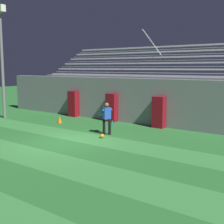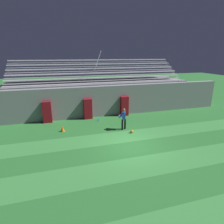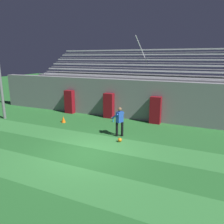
{
  "view_description": "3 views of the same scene",
  "coord_description": "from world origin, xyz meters",
  "px_view_note": "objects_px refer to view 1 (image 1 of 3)",
  "views": [
    {
      "loc": [
        10.4,
        -9.78,
        3.47
      ],
      "look_at": [
        1.33,
        2.02,
        1.33
      ],
      "focal_mm": 50.0,
      "sensor_mm": 36.0,
      "label": 1
    },
    {
      "loc": [
        -4.11,
        -9.92,
        5.53
      ],
      "look_at": [
        -0.27,
        3.27,
        1.29
      ],
      "focal_mm": 30.0,
      "sensor_mm": 36.0,
      "label": 2
    },
    {
      "loc": [
        4.91,
        -8.09,
        4.3
      ],
      "look_at": [
        -0.14,
        3.05,
        1.25
      ],
      "focal_mm": 35.0,
      "sensor_mm": 36.0,
      "label": 3
    }
  ],
  "objects_px": {
    "water_bottle": "(112,123)",
    "padding_pillar_far_left": "(73,104)",
    "padding_pillar_gate_right": "(159,112)",
    "traffic_cone": "(60,119)",
    "padding_pillar_gate_left": "(112,108)",
    "floodlight_pole": "(1,47)",
    "goalkeeper": "(107,116)",
    "soccer_ball": "(102,136)"
  },
  "relations": [
    {
      "from": "floodlight_pole",
      "to": "goalkeeper",
      "type": "xyz_separation_m",
      "value": [
        9.0,
        0.06,
        -3.86
      ]
    },
    {
      "from": "floodlight_pole",
      "to": "traffic_cone",
      "type": "distance_m",
      "value": 6.51
    },
    {
      "from": "padding_pillar_gate_right",
      "to": "floodlight_pole",
      "type": "height_order",
      "value": "floodlight_pole"
    },
    {
      "from": "padding_pillar_gate_left",
      "to": "floodlight_pole",
      "type": "bearing_deg",
      "value": -153.97
    },
    {
      "from": "soccer_ball",
      "to": "water_bottle",
      "type": "relative_size",
      "value": 0.92
    },
    {
      "from": "floodlight_pole",
      "to": "padding_pillar_gate_right",
      "type": "bearing_deg",
      "value": 17.99
    },
    {
      "from": "traffic_cone",
      "to": "padding_pillar_gate_right",
      "type": "bearing_deg",
      "value": 22.47
    },
    {
      "from": "soccer_ball",
      "to": "water_bottle",
      "type": "bearing_deg",
      "value": 119.54
    },
    {
      "from": "floodlight_pole",
      "to": "water_bottle",
      "type": "xyz_separation_m",
      "value": [
        7.55,
        2.45,
        -4.69
      ]
    },
    {
      "from": "padding_pillar_gate_right",
      "to": "floodlight_pole",
      "type": "distance_m",
      "value": 11.46
    },
    {
      "from": "goalkeeper",
      "to": "water_bottle",
      "type": "height_order",
      "value": "goalkeeper"
    },
    {
      "from": "floodlight_pole",
      "to": "padding_pillar_gate_left",
      "type": "bearing_deg",
      "value": 26.03
    },
    {
      "from": "padding_pillar_gate_left",
      "to": "soccer_ball",
      "type": "distance_m",
      "value": 4.89
    },
    {
      "from": "padding_pillar_far_left",
      "to": "water_bottle",
      "type": "relative_size",
      "value": 7.55
    },
    {
      "from": "padding_pillar_gate_right",
      "to": "traffic_cone",
      "type": "distance_m",
      "value": 6.26
    },
    {
      "from": "floodlight_pole",
      "to": "goalkeeper",
      "type": "height_order",
      "value": "floodlight_pole"
    },
    {
      "from": "water_bottle",
      "to": "padding_pillar_far_left",
      "type": "bearing_deg",
      "value": 168.18
    },
    {
      "from": "padding_pillar_gate_right",
      "to": "traffic_cone",
      "type": "height_order",
      "value": "padding_pillar_gate_right"
    },
    {
      "from": "padding_pillar_gate_right",
      "to": "water_bottle",
      "type": "relative_size",
      "value": 7.55
    },
    {
      "from": "padding_pillar_gate_right",
      "to": "padding_pillar_gate_left",
      "type": "bearing_deg",
      "value": 180.0
    },
    {
      "from": "floodlight_pole",
      "to": "goalkeeper",
      "type": "relative_size",
      "value": 4.52
    },
    {
      "from": "padding_pillar_gate_left",
      "to": "padding_pillar_far_left",
      "type": "height_order",
      "value": "same"
    },
    {
      "from": "padding_pillar_gate_left",
      "to": "traffic_cone",
      "type": "height_order",
      "value": "padding_pillar_gate_left"
    },
    {
      "from": "padding_pillar_gate_right",
      "to": "soccer_ball",
      "type": "relative_size",
      "value": 8.24
    },
    {
      "from": "water_bottle",
      "to": "padding_pillar_gate_left",
      "type": "bearing_deg",
      "value": 130.12
    },
    {
      "from": "padding_pillar_gate_left",
      "to": "traffic_cone",
      "type": "xyz_separation_m",
      "value": [
        -2.31,
        -2.38,
        -0.7
      ]
    },
    {
      "from": "water_bottle",
      "to": "padding_pillar_gate_right",
      "type": "bearing_deg",
      "value": 17.93
    },
    {
      "from": "floodlight_pole",
      "to": "traffic_cone",
      "type": "xyz_separation_m",
      "value": [
        4.5,
        0.95,
        -4.6
      ]
    },
    {
      "from": "padding_pillar_far_left",
      "to": "traffic_cone",
      "type": "height_order",
      "value": "padding_pillar_far_left"
    },
    {
      "from": "padding_pillar_far_left",
      "to": "floodlight_pole",
      "type": "bearing_deg",
      "value": -135.43
    },
    {
      "from": "padding_pillar_gate_right",
      "to": "padding_pillar_far_left",
      "type": "xyz_separation_m",
      "value": [
        -6.87,
        0.0,
        0.0
      ]
    },
    {
      "from": "goalkeeper",
      "to": "soccer_ball",
      "type": "height_order",
      "value": "goalkeeper"
    },
    {
      "from": "padding_pillar_gate_left",
      "to": "water_bottle",
      "type": "xyz_separation_m",
      "value": [
        0.74,
        -0.87,
        -0.79
      ]
    },
    {
      "from": "floodlight_pole",
      "to": "water_bottle",
      "type": "distance_m",
      "value": 9.22
    },
    {
      "from": "padding_pillar_gate_left",
      "to": "traffic_cone",
      "type": "distance_m",
      "value": 3.39
    },
    {
      "from": "padding_pillar_gate_left",
      "to": "padding_pillar_far_left",
      "type": "xyz_separation_m",
      "value": [
        -3.44,
        0.0,
        0.0
      ]
    },
    {
      "from": "padding_pillar_far_left",
      "to": "traffic_cone",
      "type": "bearing_deg",
      "value": -64.73
    },
    {
      "from": "padding_pillar_gate_right",
      "to": "water_bottle",
      "type": "distance_m",
      "value": 2.94
    },
    {
      "from": "traffic_cone",
      "to": "water_bottle",
      "type": "distance_m",
      "value": 3.4
    },
    {
      "from": "soccer_ball",
      "to": "traffic_cone",
      "type": "xyz_separation_m",
      "value": [
        -4.87,
        1.71,
        0.1
      ]
    },
    {
      "from": "soccer_ball",
      "to": "floodlight_pole",
      "type": "bearing_deg",
      "value": 175.35
    },
    {
      "from": "padding_pillar_far_left",
      "to": "goalkeeper",
      "type": "distance_m",
      "value": 6.51
    }
  ]
}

